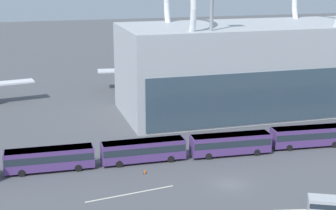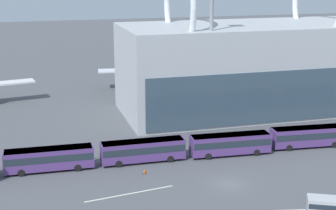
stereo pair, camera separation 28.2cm
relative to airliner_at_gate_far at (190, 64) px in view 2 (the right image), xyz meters
name	(u,v)px [view 2 (the right image)]	position (x,y,z in m)	size (l,w,h in m)	color
ground_plane	(229,184)	(-12.78, -55.62, -5.20)	(440.00, 440.00, 0.00)	#515459
airliner_at_gate_far	(190,64)	(0.00, 0.00, 0.00)	(42.86, 40.65, 13.88)	silver
shuttle_bus_1	(49,158)	(-34.94, -44.55, -3.32)	(12.20, 3.01, 3.19)	#56387A
shuttle_bus_2	(143,149)	(-21.76, -44.83, -3.32)	(12.16, 2.84, 3.19)	#56387A
shuttle_bus_3	(230,143)	(-8.57, -45.59, -3.32)	(12.26, 3.36, 3.19)	#56387A
shuttle_bus_4	(309,135)	(4.61, -45.61, -3.32)	(12.29, 3.60, 3.19)	#56387A
service_van_foreground	(330,206)	(-5.48, -67.19, -3.83)	(5.40, 4.05, 2.32)	#B2B7BC
floodlight_mast	(211,31)	(-6.29, -30.45, 11.50)	(2.43, 2.43, 27.07)	gray
lane_stripe_0	(130,194)	(-25.83, -54.96, -5.20)	(11.65, 0.25, 0.01)	silver
lane_stripe_1	(81,163)	(-30.44, -42.73, -5.20)	(9.30, 0.25, 0.01)	silver
lane_stripe_5	(306,210)	(-6.95, -64.83, -5.20)	(7.88, 0.25, 0.01)	silver
traffic_cone_0	(144,171)	(-22.57, -49.10, -4.85)	(0.49, 0.49, 0.71)	black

